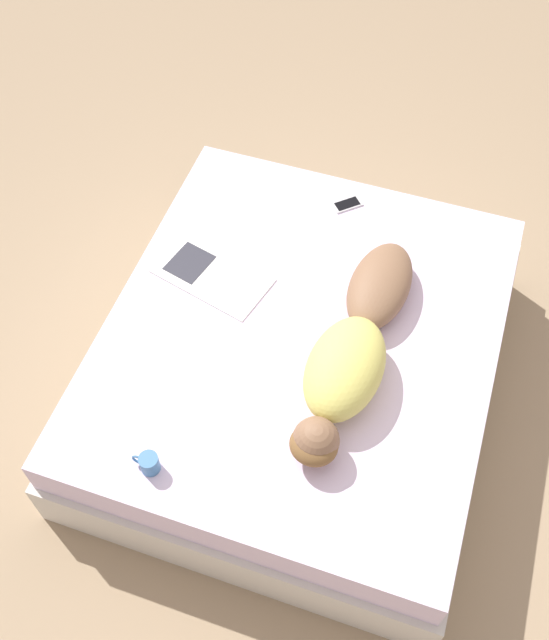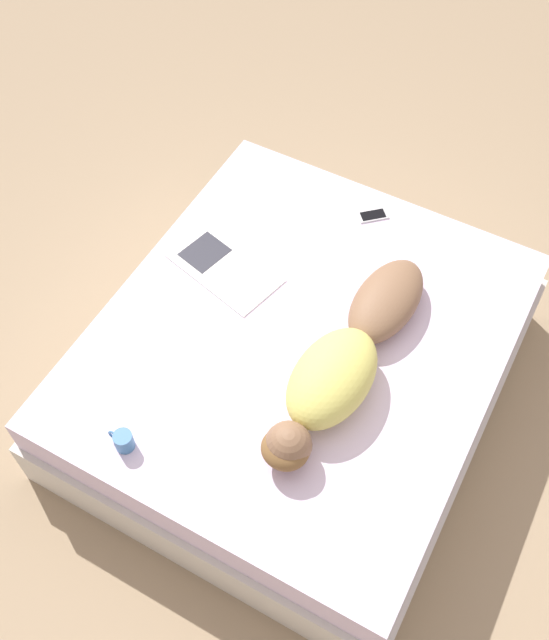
{
  "view_description": "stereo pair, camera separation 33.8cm",
  "coord_description": "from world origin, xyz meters",
  "px_view_note": "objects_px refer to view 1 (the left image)",
  "views": [
    {
      "loc": [
        -0.49,
        1.84,
        3.35
      ],
      "look_at": [
        0.12,
        0.01,
        0.57
      ],
      "focal_mm": 42.0,
      "sensor_mm": 36.0,
      "label": 1
    },
    {
      "loc": [
        -0.8,
        1.7,
        3.35
      ],
      "look_at": [
        0.12,
        0.01,
        0.57
      ],
      "focal_mm": 42.0,
      "sensor_mm": 36.0,
      "label": 2
    }
  ],
  "objects_px": {
    "open_magazine": "(211,275)",
    "cell_phone": "(347,204)",
    "coffee_mug": "(149,463)",
    "person": "(353,350)"
  },
  "relations": [
    {
      "from": "person",
      "to": "cell_phone",
      "type": "height_order",
      "value": "person"
    },
    {
      "from": "cell_phone",
      "to": "open_magazine",
      "type": "bearing_deg",
      "value": 100.61
    },
    {
      "from": "person",
      "to": "cell_phone",
      "type": "bearing_deg",
      "value": -70.08
    },
    {
      "from": "person",
      "to": "open_magazine",
      "type": "relative_size",
      "value": 2.06
    },
    {
      "from": "open_magazine",
      "to": "cell_phone",
      "type": "distance_m",
      "value": 0.82
    },
    {
      "from": "cell_phone",
      "to": "coffee_mug",
      "type": "bearing_deg",
      "value": 125.21
    },
    {
      "from": "coffee_mug",
      "to": "cell_phone",
      "type": "xyz_separation_m",
      "value": [
        -0.37,
        -1.66,
        -0.04
      ]
    },
    {
      "from": "open_magazine",
      "to": "coffee_mug",
      "type": "height_order",
      "value": "coffee_mug"
    },
    {
      "from": "open_magazine",
      "to": "coffee_mug",
      "type": "distance_m",
      "value": 1.01
    },
    {
      "from": "open_magazine",
      "to": "cell_phone",
      "type": "relative_size",
      "value": 3.72
    }
  ]
}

